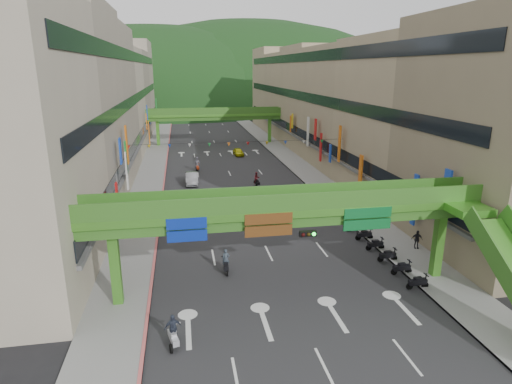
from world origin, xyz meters
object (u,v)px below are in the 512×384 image
at_px(pedestrian_red, 369,206).
at_px(scooter_rider_mid, 257,179).
at_px(car_yellow, 238,152).
at_px(scooter_rider_near, 226,262).
at_px(overpass_near, 304,220).
at_px(car_silver, 192,179).

bearing_deg(pedestrian_red, scooter_rider_mid, 111.32).
bearing_deg(car_yellow, scooter_rider_mid, -94.74).
relative_size(scooter_rider_near, car_yellow, 0.50).
bearing_deg(scooter_rider_near, scooter_rider_mid, 74.54).
xyz_separation_m(overpass_near, scooter_rider_mid, (1.67, 26.90, -4.22)).
xyz_separation_m(overpass_near, car_silver, (-6.42, 29.62, -4.46)).
xyz_separation_m(overpass_near, scooter_rider_near, (-4.71, 3.84, -4.37)).
relative_size(scooter_rider_mid, car_yellow, 0.52).
xyz_separation_m(scooter_rider_near, scooter_rider_mid, (6.38, 23.05, 0.15)).
bearing_deg(overpass_near, scooter_rider_mid, 86.46).
height_order(scooter_rider_near, pedestrian_red, scooter_rider_near).
bearing_deg(overpass_near, scooter_rider_near, 140.81).
xyz_separation_m(car_silver, car_yellow, (8.47, 17.75, -0.11)).
relative_size(overpass_near, car_silver, 6.22).
height_order(scooter_rider_near, scooter_rider_mid, scooter_rider_mid).
height_order(scooter_rider_mid, car_silver, scooter_rider_mid).
height_order(overpass_near, car_yellow, overpass_near).
height_order(scooter_rider_near, car_yellow, scooter_rider_near).
relative_size(car_silver, car_yellow, 1.22).
bearing_deg(pedestrian_red, car_silver, 123.06).
bearing_deg(scooter_rider_mid, car_yellow, 88.91).
xyz_separation_m(scooter_rider_near, car_silver, (-1.71, 25.78, -0.09)).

